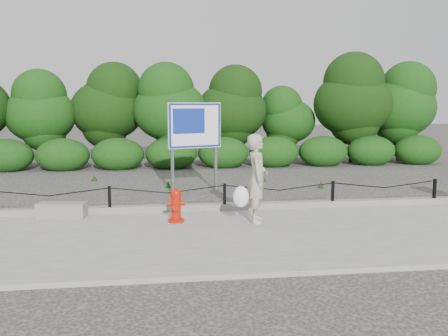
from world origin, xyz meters
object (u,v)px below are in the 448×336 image
Objects in this scene: pedestrian at (256,180)px; fire_hydrant at (176,206)px; advertising_sign at (195,129)px; concrete_block at (62,210)px.

fire_hydrant is at bearing 94.21° from pedestrian.
pedestrian is 4.00m from advertising_sign.
pedestrian is (1.58, -0.22, 0.53)m from fire_hydrant.
advertising_sign is at bearing 26.04° from pedestrian.
pedestrian is 0.71× the size of advertising_sign.
advertising_sign reaches higher than fire_hydrant.
pedestrian is at bearing -95.23° from advertising_sign.
concrete_block is at bearing -154.93° from advertising_sign.
concrete_block is 4.43m from advertising_sign.
concrete_block is (-2.34, 0.68, -0.17)m from fire_hydrant.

